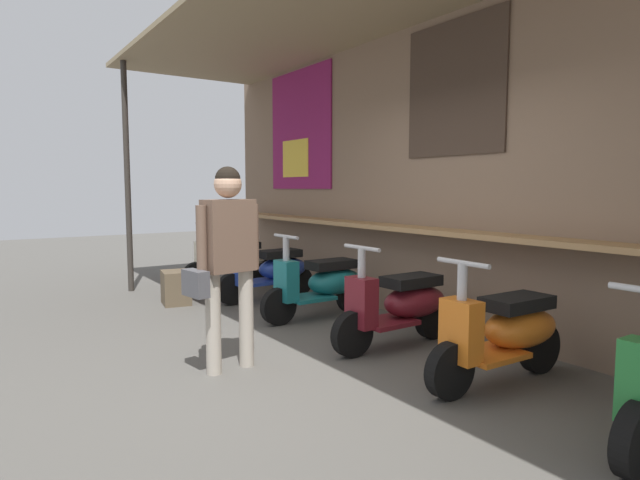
{
  "coord_description": "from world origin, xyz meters",
  "views": [
    {
      "loc": [
        3.6,
        -2.24,
        1.46
      ],
      "look_at": [
        -1.41,
        1.15,
        0.87
      ],
      "focal_mm": 29.66,
      "sensor_mm": 36.0,
      "label": 1
    }
  ],
  "objects_px": {
    "scooter_maroon": "(402,305)",
    "shopper_with_handbag": "(227,249)",
    "scooter_blue": "(272,270)",
    "scooter_orange": "(506,332)",
    "scooter_cream": "(233,260)",
    "merchandise_crate": "(176,288)",
    "scooter_teal": "(323,284)"
  },
  "relations": [
    {
      "from": "scooter_maroon",
      "to": "shopper_with_handbag",
      "type": "relative_size",
      "value": 0.86
    },
    {
      "from": "scooter_blue",
      "to": "scooter_orange",
      "type": "bearing_deg",
      "value": 88.7
    },
    {
      "from": "scooter_cream",
      "to": "merchandise_crate",
      "type": "xyz_separation_m",
      "value": [
        0.75,
        -1.14,
        -0.18
      ]
    },
    {
      "from": "scooter_cream",
      "to": "shopper_with_handbag",
      "type": "distance_m",
      "value": 3.8
    },
    {
      "from": "scooter_teal",
      "to": "scooter_orange",
      "type": "relative_size",
      "value": 1.0
    },
    {
      "from": "scooter_blue",
      "to": "scooter_orange",
      "type": "distance_m",
      "value": 3.62
    },
    {
      "from": "scooter_blue",
      "to": "shopper_with_handbag",
      "type": "relative_size",
      "value": 0.86
    },
    {
      "from": "scooter_teal",
      "to": "scooter_orange",
      "type": "xyz_separation_m",
      "value": [
        2.43,
        -0.0,
        0.0
      ]
    },
    {
      "from": "scooter_teal",
      "to": "shopper_with_handbag",
      "type": "relative_size",
      "value": 0.86
    },
    {
      "from": "scooter_teal",
      "to": "shopper_with_handbag",
      "type": "xyz_separation_m",
      "value": [
        1.01,
        -1.61,
        0.6
      ]
    },
    {
      "from": "scooter_blue",
      "to": "merchandise_crate",
      "type": "relative_size",
      "value": 3.33
    },
    {
      "from": "scooter_teal",
      "to": "scooter_orange",
      "type": "height_order",
      "value": "same"
    },
    {
      "from": "scooter_cream",
      "to": "scooter_blue",
      "type": "relative_size",
      "value": 1.0
    },
    {
      "from": "scooter_cream",
      "to": "scooter_orange",
      "type": "xyz_separation_m",
      "value": [
        4.81,
        -0.0,
        0.0
      ]
    },
    {
      "from": "scooter_teal",
      "to": "shopper_with_handbag",
      "type": "distance_m",
      "value": 1.99
    },
    {
      "from": "scooter_maroon",
      "to": "merchandise_crate",
      "type": "distance_m",
      "value": 3.14
    },
    {
      "from": "merchandise_crate",
      "to": "scooter_blue",
      "type": "bearing_deg",
      "value": 69.29
    },
    {
      "from": "scooter_cream",
      "to": "scooter_orange",
      "type": "height_order",
      "value": "same"
    },
    {
      "from": "scooter_blue",
      "to": "merchandise_crate",
      "type": "height_order",
      "value": "scooter_blue"
    },
    {
      "from": "scooter_blue",
      "to": "scooter_orange",
      "type": "relative_size",
      "value": 1.0
    },
    {
      "from": "scooter_blue",
      "to": "scooter_teal",
      "type": "distance_m",
      "value": 1.19
    },
    {
      "from": "scooter_maroon",
      "to": "scooter_orange",
      "type": "height_order",
      "value": "same"
    },
    {
      "from": "scooter_blue",
      "to": "shopper_with_handbag",
      "type": "bearing_deg",
      "value": 52.56
    },
    {
      "from": "scooter_teal",
      "to": "scooter_orange",
      "type": "distance_m",
      "value": 2.43
    },
    {
      "from": "shopper_with_handbag",
      "to": "scooter_maroon",
      "type": "bearing_deg",
      "value": 71.93
    },
    {
      "from": "scooter_orange",
      "to": "merchandise_crate",
      "type": "height_order",
      "value": "scooter_orange"
    },
    {
      "from": "scooter_blue",
      "to": "scooter_orange",
      "type": "xyz_separation_m",
      "value": [
        3.62,
        -0.0,
        0.0
      ]
    },
    {
      "from": "scooter_blue",
      "to": "scooter_orange",
      "type": "height_order",
      "value": "same"
    },
    {
      "from": "scooter_blue",
      "to": "scooter_maroon",
      "type": "bearing_deg",
      "value": 88.7
    },
    {
      "from": "scooter_cream",
      "to": "shopper_with_handbag",
      "type": "xyz_separation_m",
      "value": [
        3.39,
        -1.61,
        0.6
      ]
    },
    {
      "from": "scooter_blue",
      "to": "scooter_maroon",
      "type": "distance_m",
      "value": 2.49
    },
    {
      "from": "scooter_teal",
      "to": "scooter_cream",
      "type": "bearing_deg",
      "value": -90.49
    }
  ]
}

